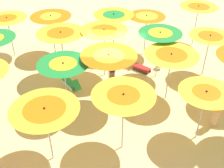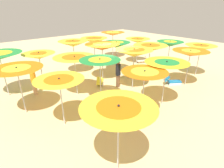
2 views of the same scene
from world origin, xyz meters
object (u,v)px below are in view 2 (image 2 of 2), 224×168
at_px(beach_umbrella_3, 39,56).
at_px(beach_umbrella_12, 134,53).
at_px(beach_umbrella_1, 94,40).
at_px(lounger_2, 173,81).
at_px(lounger_1, 174,66).
at_px(beach_umbrella_11, 150,48).
at_px(beach_umbrella_18, 144,76).
at_px(beach_umbrella_15, 201,48).
at_px(beachgoer_0, 118,74).
at_px(beach_umbrella_6, 116,45).
at_px(lounger_5, 135,75).
at_px(beach_umbrella_0, 113,34).
at_px(beach_umbrella_2, 73,44).
at_px(beach_umbrella_10, 170,44).
at_px(beach_umbrella_16, 190,53).
at_px(lounger_0, 142,60).
at_px(beach_ball, 107,106).
at_px(beach_umbrella_9, 17,71).
at_px(beach_umbrella_7, 102,47).
at_px(beach_umbrella_14, 60,84).
at_px(lounger_4, 100,81).
at_px(beachgoer_1, 34,80).
at_px(beach_umbrella_8, 75,60).
at_px(beach_umbrella_13, 100,63).
at_px(beach_umbrella_17, 166,65).
at_px(beach_umbrella_5, 138,41).
at_px(lounger_3, 118,98).
at_px(beach_umbrella_19, 119,111).

relative_size(beach_umbrella_3, beach_umbrella_12, 0.88).
bearing_deg(beach_umbrella_1, lounger_2, -78.46).
bearing_deg(lounger_2, lounger_1, 65.76).
bearing_deg(beach_umbrella_11, beach_umbrella_18, -144.37).
xyz_separation_m(beach_umbrella_15, beachgoer_0, (-5.73, 2.19, -1.15)).
relative_size(beach_umbrella_11, lounger_1, 2.30).
bearing_deg(beach_umbrella_11, beach_umbrella_3, 149.53).
distance_m(beach_umbrella_6, lounger_5, 2.54).
relative_size(beach_umbrella_0, beachgoer_0, 1.49).
bearing_deg(beach_umbrella_2, beach_umbrella_15, -42.94).
height_order(beach_umbrella_11, lounger_1, beach_umbrella_11).
distance_m(beach_umbrella_10, lounger_5, 3.94).
height_order(lounger_2, lounger_5, lounger_2).
bearing_deg(beach_umbrella_16, lounger_0, 71.70).
xyz_separation_m(lounger_5, beach_ball, (-4.16, -2.02, -0.02)).
bearing_deg(beach_ball, beach_umbrella_1, 58.95).
relative_size(beach_umbrella_0, beach_umbrella_9, 1.08).
relative_size(beach_umbrella_7, lounger_1, 2.37).
distance_m(beach_umbrella_9, beach_umbrella_11, 7.86).
relative_size(beach_umbrella_7, beach_umbrella_9, 1.09).
xyz_separation_m(lounger_1, beachgoer_0, (-5.96, 0.29, 0.67)).
bearing_deg(lounger_1, beach_ball, 52.93).
bearing_deg(beach_umbrella_6, beach_umbrella_14, -150.39).
height_order(lounger_4, beach_ball, lounger_4).
bearing_deg(beach_umbrella_0, beach_umbrella_9, -153.83).
bearing_deg(lounger_5, beach_umbrella_7, -163.38).
distance_m(beach_umbrella_6, beach_umbrella_7, 1.79).
relative_size(lounger_0, beachgoer_1, 0.74).
relative_size(beach_umbrella_2, beach_umbrella_3, 1.12).
bearing_deg(beach_umbrella_11, beach_umbrella_9, 172.08).
height_order(beach_umbrella_7, beach_ball, beach_umbrella_7).
bearing_deg(lounger_5, beach_umbrella_1, 140.98).
height_order(beach_umbrella_2, beach_umbrella_16, beach_umbrella_2).
distance_m(beach_umbrella_18, beachgoer_0, 3.70).
bearing_deg(lounger_4, beach_umbrella_0, -4.02).
bearing_deg(beach_umbrella_7, beach_umbrella_8, -162.63).
distance_m(beach_umbrella_2, beach_umbrella_13, 5.02).
height_order(beach_umbrella_10, beach_umbrella_17, beach_umbrella_17).
relative_size(beach_umbrella_6, lounger_4, 2.15).
distance_m(beach_umbrella_5, beach_umbrella_9, 10.28).
xyz_separation_m(beach_umbrella_18, lounger_3, (0.17, 1.79, -1.83)).
bearing_deg(beach_umbrella_12, beach_umbrella_11, 10.72).
bearing_deg(beach_umbrella_19, beach_umbrella_1, 57.92).
xyz_separation_m(beach_umbrella_11, lounger_5, (-0.46, 0.82, -2.00)).
height_order(beach_umbrella_6, beachgoer_1, beach_umbrella_6).
xyz_separation_m(beach_umbrella_17, lounger_0, (4.91, 5.55, -1.92)).
distance_m(beach_umbrella_7, beach_umbrella_19, 7.51).
bearing_deg(beach_umbrella_9, lounger_5, -2.05).
bearing_deg(beach_umbrella_9, beach_umbrella_0, 26.17).
bearing_deg(beach_umbrella_14, beach_umbrella_2, 55.62).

